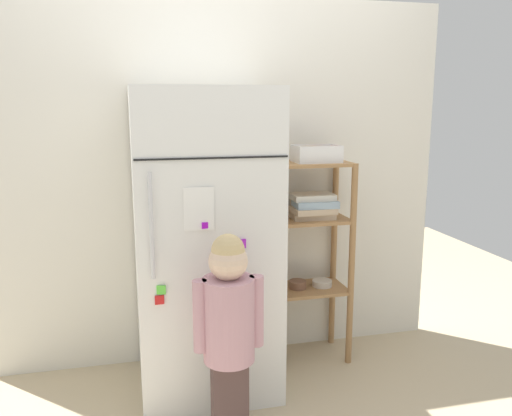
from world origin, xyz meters
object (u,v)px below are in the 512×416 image
refrigerator (205,243)px  pantry_shelf_unit (311,234)px  child_standing (229,319)px  fruit_bin (318,155)px

refrigerator → pantry_shelf_unit: size_ratio=1.34×
refrigerator → child_standing: (0.03, -0.52, -0.21)m
pantry_shelf_unit → fruit_bin: bearing=-24.5°
pantry_shelf_unit → fruit_bin: size_ratio=4.65×
refrigerator → child_standing: size_ratio=1.64×
child_standing → fruit_bin: fruit_bin is taller
refrigerator → pantry_shelf_unit: bearing=14.3°
refrigerator → fruit_bin: size_ratio=6.25×
child_standing → fruit_bin: bearing=46.1°
child_standing → pantry_shelf_unit: bearing=47.9°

